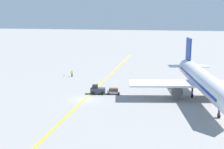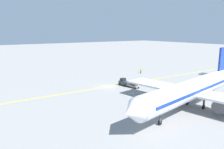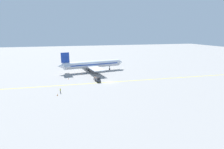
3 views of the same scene
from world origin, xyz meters
TOP-DOWN VIEW (x-y plane):
  - ground_plane at (0.00, 0.00)m, footprint 400.00×400.00m
  - apron_yellow_centreline at (0.00, 0.00)m, footprint 3.93×119.96m
  - airplane_at_gate at (-22.33, -3.52)m, footprint 28.47×35.48m
  - baggage_tug_dark at (-1.66, -4.16)m, footprint 3.18×2.09m
  - baggage_cart_trailing at (-4.93, -4.61)m, footprint 2.77×1.74m
  - ground_crew_worker at (8.38, -19.12)m, footprint 0.54×0.35m
  - traffic_cone_near_nose at (-9.34, -15.96)m, footprint 0.32×0.32m
  - traffic_cone_mid_apron at (10.78, -20.02)m, footprint 0.32×0.32m
  - traffic_cone_by_wingtip at (-16.70, -9.73)m, footprint 0.32×0.32m

SIDE VIEW (x-z plane):
  - ground_plane at x=0.00m, z-range 0.00..0.00m
  - apron_yellow_centreline at x=0.00m, z-range 0.00..0.01m
  - traffic_cone_near_nose at x=-9.34m, z-range 0.00..0.55m
  - traffic_cone_mid_apron at x=10.78m, z-range 0.00..0.55m
  - traffic_cone_by_wingtip at x=-16.70m, z-range 0.00..0.55m
  - baggage_cart_trailing at x=-4.93m, z-range 0.14..1.38m
  - baggage_tug_dark at x=-1.66m, z-range -0.15..1.96m
  - ground_crew_worker at x=8.38m, z-range 0.07..1.75m
  - airplane_at_gate at x=-22.33m, z-range -1.59..9.01m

